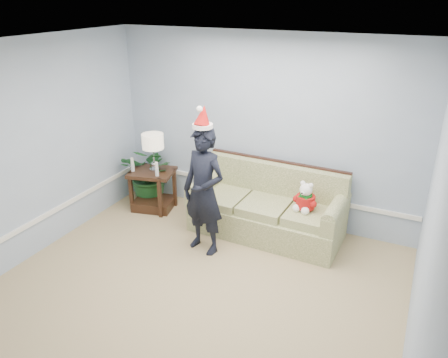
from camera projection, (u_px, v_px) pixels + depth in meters
room_shell at (167, 200)px, 4.11m from camera, size 4.54×5.04×2.74m
wainscot_trim at (144, 209)px, 5.91m from camera, size 4.49×4.99×0.06m
sofa at (268, 210)px, 6.10m from camera, size 2.10×0.95×0.97m
side_table at (153, 194)px, 6.82m from camera, size 0.76×0.68×0.63m
table_lamp at (153, 143)px, 6.51m from camera, size 0.33×0.33×0.58m
candle_pair at (145, 167)px, 6.54m from camera, size 0.49×0.06×0.22m
houseplant at (151, 174)px, 6.97m from camera, size 0.91×0.80×0.95m
man at (204, 191)px, 5.49m from camera, size 0.68×0.52×1.68m
santa_hat at (203, 118)px, 5.13m from camera, size 0.25×0.28×0.29m
teddy_bear at (305, 200)px, 5.68m from camera, size 0.30×0.31×0.41m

